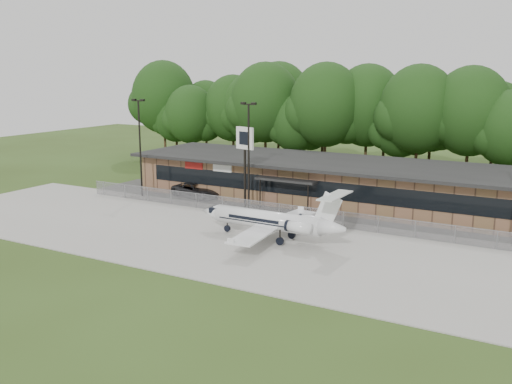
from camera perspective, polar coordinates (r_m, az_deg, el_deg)
The scene contains 11 objects.
ground at distance 38.10m, azimuth -6.65°, elevation -8.04°, with size 160.00×160.00×0.00m, color #324318.
apron at distance 44.46m, azimuth -0.60°, elevation -4.95°, with size 64.00×18.00×0.08m, color #9E9B93.
parking_lot at distance 54.39m, azimuth 5.43°, elevation -1.86°, with size 50.00×9.00×0.06m, color #383835.
terminal at distance 57.94m, azimuth 7.25°, elevation 1.13°, with size 41.00×11.65×4.30m.
fence at distance 50.24m, azimuth 3.37°, elevation -2.11°, with size 46.00×0.04×1.52m.
treeline at distance 74.19m, azimuth 12.66°, elevation 7.45°, with size 72.00×12.00×15.00m, color #183611, non-canonical shape.
light_pole_left at distance 60.36m, azimuth -11.54°, elevation 5.07°, with size 1.55×0.30×10.23m.
light_pole_mid at distance 52.86m, azimuth -0.74°, elevation 4.36°, with size 1.55×0.30×10.23m.
business_jet at distance 44.35m, azimuth 1.70°, elevation -2.97°, with size 12.84×11.40×4.33m.
suv at distance 59.89m, azimuth -6.02°, elevation 0.16°, with size 2.62×5.69×1.58m, color #2E2E30.
pole_sign at distance 53.40m, azimuth -1.13°, elevation 4.53°, with size 2.07×0.76×7.93m.
Camera 1 is at (21.16, -28.90, 12.98)m, focal length 40.00 mm.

